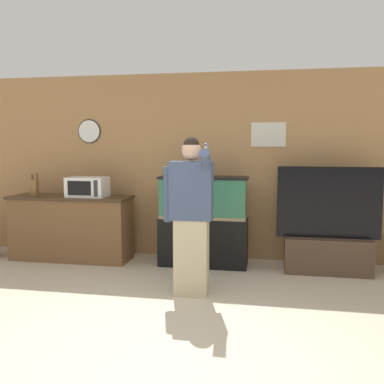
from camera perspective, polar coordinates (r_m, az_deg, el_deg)
ground_plane at (r=3.61m, az=-5.25°, el=-20.14°), size 18.00×18.00×0.00m
wall_back_paneled at (r=6.06m, az=2.03°, el=3.45°), size 10.00×0.08×2.60m
counter_island at (r=6.24m, az=-15.79°, el=-4.59°), size 1.70×0.56×0.90m
microwave at (r=6.01m, az=-13.76°, el=0.65°), size 0.53×0.34×0.27m
knife_block at (r=6.36m, az=-20.29°, el=0.60°), size 0.10×0.09×0.33m
aquarium_on_stand at (r=5.68m, az=1.54°, el=-3.92°), size 1.17×0.41×1.19m
tv_on_stand at (r=5.66m, az=17.64°, el=-6.38°), size 1.27×0.40×1.34m
person_standing at (r=4.51m, az=-0.20°, el=-2.95°), size 0.53×0.40×1.69m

